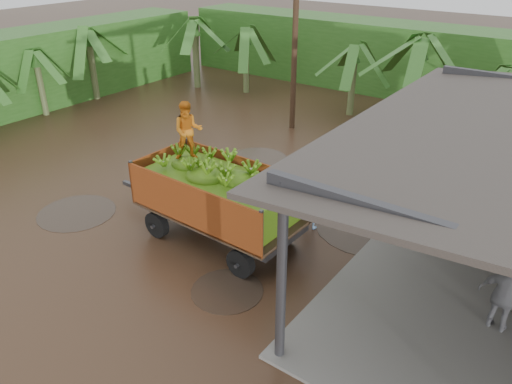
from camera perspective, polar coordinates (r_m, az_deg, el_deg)
ground at (r=15.73m, az=-5.96°, el=-2.01°), size 100.00×100.00×0.00m
hedge_north at (r=29.02m, az=12.70°, el=15.04°), size 22.00×3.00×3.60m
hedge_west at (r=27.88m, az=-22.98°, el=13.10°), size 3.00×18.00×3.60m
banana_trailer at (r=13.53m, az=-4.34°, el=-0.34°), size 6.45×2.37×3.76m
man_blue at (r=14.45m, az=6.35°, el=-1.14°), size 0.66×0.49×1.64m
man_grey at (r=11.88m, az=26.55°, el=-10.68°), size 1.11×0.53×1.84m
utility_pole at (r=21.50m, az=4.48°, el=17.17°), size 1.20×0.24×7.69m
banana_plants at (r=22.25m, az=-3.16°, el=12.15°), size 25.18×20.50×4.23m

